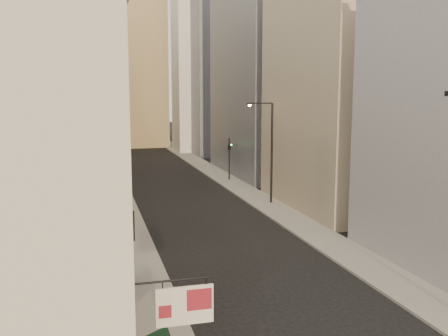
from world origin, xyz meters
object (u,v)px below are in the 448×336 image
clock_tower (128,56)px  traffic_light_right (229,149)px  streetlamp_mid (269,147)px  white_tower (197,46)px

clock_tower → traffic_light_right: 48.97m
clock_tower → streetlamp_mid: 61.29m
white_tower → streetlamp_mid: white_tower is taller
white_tower → streetlamp_mid: (-3.19, -45.53, -13.32)m
clock_tower → traffic_light_right: bearing=-80.5°
streetlamp_mid → traffic_light_right: bearing=112.4°
white_tower → traffic_light_right: white_tower is taller
traffic_light_right → clock_tower: bearing=-101.8°
clock_tower → white_tower: clock_tower is taller
clock_tower → white_tower: size_ratio=1.08×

